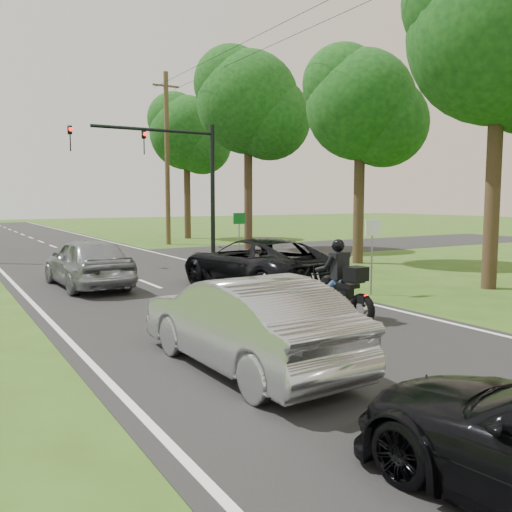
{
  "coord_description": "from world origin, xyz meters",
  "views": [
    {
      "loc": [
        -5.79,
        -8.25,
        2.68
      ],
      "look_at": [
        0.93,
        3.0,
        1.3
      ],
      "focal_mm": 38.0,
      "sensor_mm": 36.0,
      "label": 1
    }
  ],
  "objects_px": {
    "traffic_signal": "(174,165)",
    "silver_sedan": "(245,322)",
    "silver_suv": "(88,262)",
    "sign_green": "(239,226)",
    "utility_pole_far": "(167,158)",
    "sign_white": "(373,238)",
    "motorcycle_rider": "(340,287)",
    "dark_suv": "(257,264)"
  },
  "relations": [
    {
      "from": "traffic_signal",
      "to": "utility_pole_far",
      "type": "xyz_separation_m",
      "value": [
        2.86,
        8.0,
        0.95
      ]
    },
    {
      "from": "sign_white",
      "to": "silver_sedan",
      "type": "bearing_deg",
      "value": -147.93
    },
    {
      "from": "motorcycle_rider",
      "to": "traffic_signal",
      "type": "height_order",
      "value": "traffic_signal"
    },
    {
      "from": "utility_pole_far",
      "to": "silver_sedan",
      "type": "bearing_deg",
      "value": -108.85
    },
    {
      "from": "motorcycle_rider",
      "to": "dark_suv",
      "type": "bearing_deg",
      "value": 79.39
    },
    {
      "from": "motorcycle_rider",
      "to": "sign_white",
      "type": "relative_size",
      "value": 0.99
    },
    {
      "from": "motorcycle_rider",
      "to": "sign_white",
      "type": "height_order",
      "value": "sign_white"
    },
    {
      "from": "dark_suv",
      "to": "motorcycle_rider",
      "type": "bearing_deg",
      "value": 80.34
    },
    {
      "from": "silver_suv",
      "to": "sign_green",
      "type": "relative_size",
      "value": 2.12
    },
    {
      "from": "silver_sedan",
      "to": "traffic_signal",
      "type": "relative_size",
      "value": 0.7
    },
    {
      "from": "sign_white",
      "to": "sign_green",
      "type": "distance_m",
      "value": 8.0
    },
    {
      "from": "traffic_signal",
      "to": "dark_suv",
      "type": "bearing_deg",
      "value": -96.55
    },
    {
      "from": "motorcycle_rider",
      "to": "sign_white",
      "type": "distance_m",
      "value": 3.45
    },
    {
      "from": "motorcycle_rider",
      "to": "silver_suv",
      "type": "relative_size",
      "value": 0.47
    },
    {
      "from": "utility_pole_far",
      "to": "sign_white",
      "type": "xyz_separation_m",
      "value": [
        -1.5,
        -19.02,
        -3.49
      ]
    },
    {
      "from": "traffic_signal",
      "to": "silver_suv",
      "type": "bearing_deg",
      "value": -132.39
    },
    {
      "from": "silver_sedan",
      "to": "sign_green",
      "type": "relative_size",
      "value": 2.11
    },
    {
      "from": "utility_pole_far",
      "to": "sign_green",
      "type": "height_order",
      "value": "utility_pole_far"
    },
    {
      "from": "traffic_signal",
      "to": "utility_pole_far",
      "type": "relative_size",
      "value": 0.64
    },
    {
      "from": "silver_suv",
      "to": "utility_pole_far",
      "type": "height_order",
      "value": "utility_pole_far"
    },
    {
      "from": "dark_suv",
      "to": "silver_sedan",
      "type": "xyz_separation_m",
      "value": [
        -3.99,
        -6.32,
        -0.03
      ]
    },
    {
      "from": "utility_pole_far",
      "to": "sign_green",
      "type": "xyz_separation_m",
      "value": [
        -1.3,
        -11.02,
        -3.49
      ]
    },
    {
      "from": "motorcycle_rider",
      "to": "sign_green",
      "type": "xyz_separation_m",
      "value": [
        2.93,
        9.93,
        0.88
      ]
    },
    {
      "from": "silver_suv",
      "to": "utility_pole_far",
      "type": "xyz_separation_m",
      "value": [
        8.02,
        13.66,
        4.3
      ]
    },
    {
      "from": "silver_suv",
      "to": "utility_pole_far",
      "type": "bearing_deg",
      "value": -122.5
    },
    {
      "from": "motorcycle_rider",
      "to": "sign_green",
      "type": "height_order",
      "value": "sign_green"
    },
    {
      "from": "utility_pole_far",
      "to": "silver_suv",
      "type": "bearing_deg",
      "value": -120.44
    },
    {
      "from": "dark_suv",
      "to": "utility_pole_far",
      "type": "distance_m",
      "value": 17.66
    },
    {
      "from": "traffic_signal",
      "to": "sign_white",
      "type": "bearing_deg",
      "value": -82.95
    },
    {
      "from": "motorcycle_rider",
      "to": "sign_green",
      "type": "bearing_deg",
      "value": 67.91
    },
    {
      "from": "motorcycle_rider",
      "to": "silver_suv",
      "type": "xyz_separation_m",
      "value": [
        -3.8,
        7.29,
        0.07
      ]
    },
    {
      "from": "silver_suv",
      "to": "sign_white",
      "type": "height_order",
      "value": "sign_white"
    },
    {
      "from": "dark_suv",
      "to": "traffic_signal",
      "type": "xyz_separation_m",
      "value": [
        1.0,
        8.68,
        3.35
      ]
    },
    {
      "from": "sign_green",
      "to": "silver_suv",
      "type": "bearing_deg",
      "value": -158.58
    },
    {
      "from": "sign_green",
      "to": "silver_sedan",
      "type": "bearing_deg",
      "value": -118.68
    },
    {
      "from": "traffic_signal",
      "to": "silver_sedan",
      "type": "bearing_deg",
      "value": -108.4
    },
    {
      "from": "dark_suv",
      "to": "traffic_signal",
      "type": "height_order",
      "value": "traffic_signal"
    },
    {
      "from": "silver_suv",
      "to": "sign_green",
      "type": "bearing_deg",
      "value": -160.65
    },
    {
      "from": "silver_suv",
      "to": "traffic_signal",
      "type": "height_order",
      "value": "traffic_signal"
    },
    {
      "from": "traffic_signal",
      "to": "sign_white",
      "type": "height_order",
      "value": "traffic_signal"
    },
    {
      "from": "utility_pole_far",
      "to": "sign_white",
      "type": "height_order",
      "value": "utility_pole_far"
    },
    {
      "from": "motorcycle_rider",
      "to": "utility_pole_far",
      "type": "height_order",
      "value": "utility_pole_far"
    }
  ]
}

